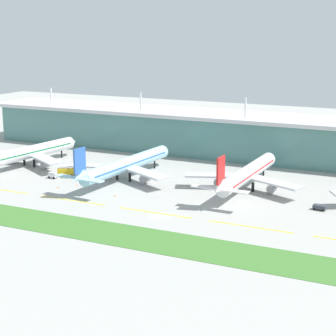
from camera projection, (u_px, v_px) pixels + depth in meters
name	position (u px, v px, depth m)	size (l,w,h in m)	color
ground_plane	(159.00, 217.00, 191.79)	(600.00, 600.00, 0.00)	#9E9E99
terminal_building	(248.00, 136.00, 277.26)	(288.00, 34.00, 30.03)	slate
airliner_nearest	(31.00, 152.00, 262.02)	(48.33, 59.78, 18.90)	silver
airliner_near_middle	(125.00, 165.00, 237.13)	(48.60, 68.76, 18.90)	#9ED1EA
airliner_far_middle	(247.00, 174.00, 222.33)	(48.77, 65.18, 18.90)	white
taxiway_stripe_west	(0.00, 190.00, 223.72)	(28.00, 0.70, 0.04)	yellow
taxiway_stripe_mid_west	(72.00, 200.00, 209.78)	(28.00, 0.70, 0.04)	yellow
taxiway_stripe_centre	(155.00, 213.00, 195.84)	(28.00, 0.70, 0.04)	yellow
taxiway_stripe_mid_east	(250.00, 227.00, 181.90)	(28.00, 0.70, 0.04)	yellow
grass_verge	(129.00, 236.00, 173.53)	(300.00, 18.00, 0.10)	#3D702D
pushback_tug	(320.00, 207.00, 198.51)	(4.65, 2.96, 1.85)	#333842
fuel_truck	(66.00, 170.00, 244.96)	(7.55, 5.81, 4.95)	gold
baggage_cart	(53.00, 175.00, 240.78)	(3.61, 1.99, 2.48)	silver
safety_cone_left_wingtip	(115.00, 196.00, 214.86)	(0.56, 0.56, 0.70)	orange
safety_cone_nose_front	(58.00, 187.00, 226.28)	(0.56, 0.56, 0.70)	orange
safety_cone_right_wingtip	(77.00, 185.00, 229.34)	(0.56, 0.56, 0.70)	orange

